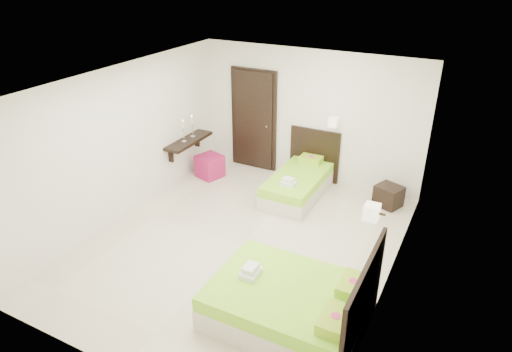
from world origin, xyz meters
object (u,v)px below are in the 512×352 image
at_px(bed_double, 294,303).
at_px(ottoman, 210,166).
at_px(bed_single, 299,182).
at_px(nightstand, 389,196).

distance_m(bed_double, ottoman, 4.37).
relative_size(bed_double, ottoman, 4.12).
bearing_deg(bed_double, bed_single, 111.26).
relative_size(bed_single, nightstand, 3.92).
height_order(bed_single, ottoman, bed_single).
xyz_separation_m(nightstand, ottoman, (-3.54, -0.47, 0.03)).
bearing_deg(bed_single, ottoman, -176.44).
bearing_deg(bed_double, ottoman, 136.29).
xyz_separation_m(bed_double, ottoman, (-3.16, 3.02, -0.05)).
bearing_deg(bed_single, nightstand, 12.38).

